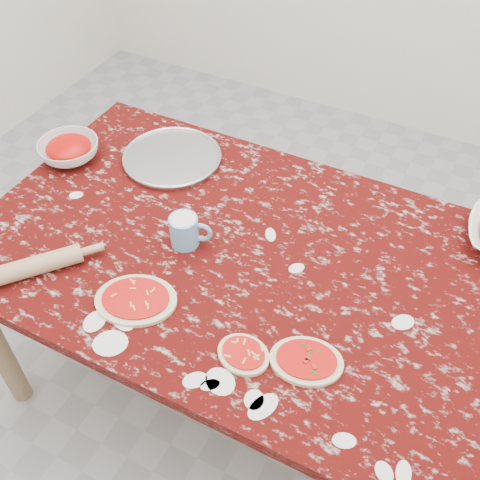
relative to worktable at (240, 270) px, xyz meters
name	(u,v)px	position (x,y,z in m)	size (l,w,h in m)	color
ground	(240,383)	(0.00, 0.00, -0.67)	(4.00, 4.00, 0.00)	gray
worktable	(240,270)	(0.00, 0.00, 0.00)	(1.60, 1.00, 0.75)	#390605
pizza_tray	(172,158)	(-0.41, 0.28, 0.09)	(0.34, 0.34, 0.01)	#B2B2B7
sauce_bowl	(69,150)	(-0.73, 0.13, 0.12)	(0.21, 0.21, 0.06)	white
flour_mug	(185,231)	(-0.16, -0.04, 0.13)	(0.12, 0.08, 0.10)	#63A1D5
pizza_left	(136,300)	(-0.17, -0.29, 0.09)	(0.27, 0.24, 0.02)	beige
pizza_mid	(243,354)	(0.17, -0.31, 0.09)	(0.15, 0.13, 0.02)	beige
pizza_right	(306,361)	(0.32, -0.26, 0.09)	(0.21, 0.18, 0.02)	beige
rolling_pin	(32,266)	(-0.48, -0.34, 0.11)	(0.06, 0.06, 0.28)	tan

